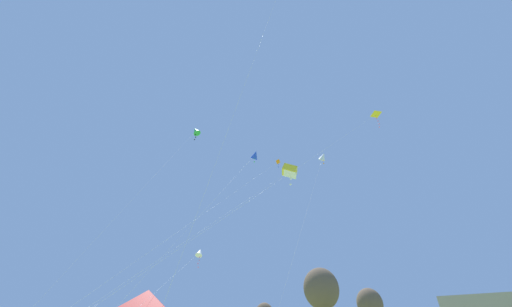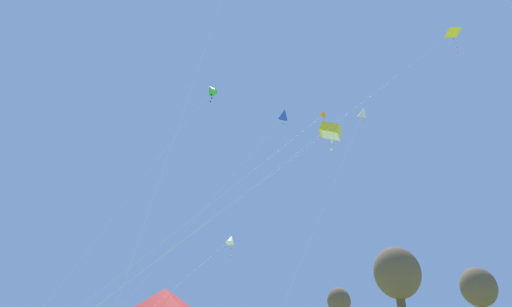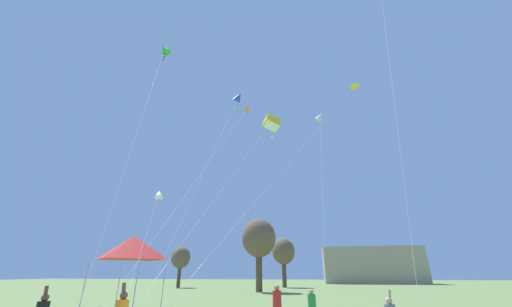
{
  "view_description": "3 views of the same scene",
  "coord_description": "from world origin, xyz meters",
  "px_view_note": "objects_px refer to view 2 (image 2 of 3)",
  "views": [
    {
      "loc": [
        13.32,
        -7.53,
        1.34
      ],
      "look_at": [
        2.86,
        7.3,
        13.05
      ],
      "focal_mm": 20.0,
      "sensor_mm": 36.0,
      "label": 1
    },
    {
      "loc": [
        19.38,
        -6.85,
        2.26
      ],
      "look_at": [
        -1.6,
        10.81,
        13.75
      ],
      "focal_mm": 28.0,
      "sensor_mm": 36.0,
      "label": 2
    },
    {
      "loc": [
        3.56,
        -9.07,
        2.24
      ],
      "look_at": [
        0.3,
        8.98,
        9.95
      ],
      "focal_mm": 20.0,
      "sensor_mm": 36.0,
      "label": 3
    }
  ],
  "objects_px": {
    "festival_tent": "(165,298)",
    "kite_blue_diamond_2": "(284,115)",
    "kite_orange_delta_0": "(319,119)",
    "kite_white_diamond_1": "(363,113)",
    "kite_yellow_box_6": "(330,131)",
    "kite_green_diamond_5": "(211,90)",
    "kite_yellow_delta_7": "(451,36)",
    "kite_white_diamond_4": "(231,240)"
  },
  "relations": [
    {
      "from": "festival_tent",
      "to": "kite_blue_diamond_2",
      "type": "bearing_deg",
      "value": 61.59
    },
    {
      "from": "kite_orange_delta_0",
      "to": "kite_blue_diamond_2",
      "type": "height_order",
      "value": "kite_orange_delta_0"
    },
    {
      "from": "kite_white_diamond_1",
      "to": "kite_yellow_box_6",
      "type": "relative_size",
      "value": 0.76
    },
    {
      "from": "kite_orange_delta_0",
      "to": "kite_blue_diamond_2",
      "type": "distance_m",
      "value": 5.29
    },
    {
      "from": "kite_blue_diamond_2",
      "to": "kite_green_diamond_5",
      "type": "bearing_deg",
      "value": -158.15
    },
    {
      "from": "kite_orange_delta_0",
      "to": "kite_white_diamond_1",
      "type": "height_order",
      "value": "kite_orange_delta_0"
    },
    {
      "from": "festival_tent",
      "to": "kite_blue_diamond_2",
      "type": "relative_size",
      "value": 0.22
    },
    {
      "from": "kite_green_diamond_5",
      "to": "kite_orange_delta_0",
      "type": "bearing_deg",
      "value": 49.17
    },
    {
      "from": "kite_blue_diamond_2",
      "to": "kite_yellow_delta_7",
      "type": "distance_m",
      "value": 14.47
    },
    {
      "from": "kite_blue_diamond_2",
      "to": "kite_yellow_box_6",
      "type": "height_order",
      "value": "kite_blue_diamond_2"
    },
    {
      "from": "kite_blue_diamond_2",
      "to": "kite_white_diamond_4",
      "type": "bearing_deg",
      "value": 179.64
    },
    {
      "from": "kite_orange_delta_0",
      "to": "kite_white_diamond_1",
      "type": "bearing_deg",
      "value": -31.55
    },
    {
      "from": "kite_white_diamond_4",
      "to": "kite_blue_diamond_2",
      "type": "bearing_deg",
      "value": -0.36
    },
    {
      "from": "festival_tent",
      "to": "kite_white_diamond_1",
      "type": "height_order",
      "value": "kite_white_diamond_1"
    },
    {
      "from": "kite_orange_delta_0",
      "to": "kite_green_diamond_5",
      "type": "bearing_deg",
      "value": -130.83
    },
    {
      "from": "kite_white_diamond_4",
      "to": "kite_yellow_box_6",
      "type": "distance_m",
      "value": 13.2
    },
    {
      "from": "kite_orange_delta_0",
      "to": "kite_white_diamond_1",
      "type": "xyz_separation_m",
      "value": [
        8.24,
        -5.06,
        -4.5
      ]
    },
    {
      "from": "kite_green_diamond_5",
      "to": "kite_white_diamond_4",
      "type": "bearing_deg",
      "value": 92.02
    },
    {
      "from": "kite_white_diamond_1",
      "to": "kite_blue_diamond_2",
      "type": "bearing_deg",
      "value": -179.81
    },
    {
      "from": "kite_orange_delta_0",
      "to": "kite_white_diamond_4",
      "type": "xyz_separation_m",
      "value": [
        -7.02,
        -5.04,
        -11.19
      ]
    },
    {
      "from": "kite_white_diamond_4",
      "to": "kite_yellow_delta_7",
      "type": "distance_m",
      "value": 24.89
    },
    {
      "from": "kite_yellow_delta_7",
      "to": "festival_tent",
      "type": "bearing_deg",
      "value": -140.58
    },
    {
      "from": "kite_yellow_delta_7",
      "to": "kite_white_diamond_1",
      "type": "bearing_deg",
      "value": -128.02
    },
    {
      "from": "festival_tent",
      "to": "kite_white_diamond_4",
      "type": "relative_size",
      "value": 0.29
    },
    {
      "from": "kite_white_diamond_1",
      "to": "kite_white_diamond_4",
      "type": "height_order",
      "value": "kite_white_diamond_1"
    },
    {
      "from": "festival_tent",
      "to": "kite_orange_delta_0",
      "type": "height_order",
      "value": "kite_orange_delta_0"
    },
    {
      "from": "kite_orange_delta_0",
      "to": "kite_blue_diamond_2",
      "type": "relative_size",
      "value": 1.25
    },
    {
      "from": "festival_tent",
      "to": "kite_orange_delta_0",
      "type": "xyz_separation_m",
      "value": [
        3.85,
        12.86,
        16.57
      ]
    },
    {
      "from": "kite_blue_diamond_2",
      "to": "kite_white_diamond_4",
      "type": "xyz_separation_m",
      "value": [
        -7.37,
        0.05,
        -9.78
      ]
    },
    {
      "from": "festival_tent",
      "to": "kite_white_diamond_1",
      "type": "distance_m",
      "value": 18.78
    },
    {
      "from": "kite_white_diamond_4",
      "to": "kite_green_diamond_5",
      "type": "height_order",
      "value": "kite_green_diamond_5"
    },
    {
      "from": "kite_yellow_box_6",
      "to": "kite_yellow_delta_7",
      "type": "distance_m",
      "value": 11.77
    },
    {
      "from": "kite_blue_diamond_2",
      "to": "kite_white_diamond_4",
      "type": "height_order",
      "value": "kite_blue_diamond_2"
    },
    {
      "from": "kite_yellow_box_6",
      "to": "kite_white_diamond_4",
      "type": "bearing_deg",
      "value": -167.36
    },
    {
      "from": "kite_orange_delta_0",
      "to": "kite_white_diamond_4",
      "type": "bearing_deg",
      "value": -144.31
    },
    {
      "from": "kite_white_diamond_4",
      "to": "kite_green_diamond_5",
      "type": "distance_m",
      "value": 14.91
    },
    {
      "from": "kite_green_diamond_5",
      "to": "kite_yellow_box_6",
      "type": "xyz_separation_m",
      "value": [
        10.31,
        5.3,
        -6.84
      ]
    },
    {
      "from": "kite_white_diamond_4",
      "to": "kite_yellow_box_6",
      "type": "height_order",
      "value": "kite_yellow_box_6"
    },
    {
      "from": "kite_orange_delta_0",
      "to": "kite_yellow_delta_7",
      "type": "bearing_deg",
      "value": 4.17
    },
    {
      "from": "kite_orange_delta_0",
      "to": "kite_white_diamond_1",
      "type": "distance_m",
      "value": 10.67
    },
    {
      "from": "kite_blue_diamond_2",
      "to": "kite_green_diamond_5",
      "type": "xyz_separation_m",
      "value": [
        -7.27,
        -2.91,
        4.83
      ]
    },
    {
      "from": "kite_blue_diamond_2",
      "to": "kite_yellow_delta_7",
      "type": "relative_size",
      "value": 0.8
    }
  ]
}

